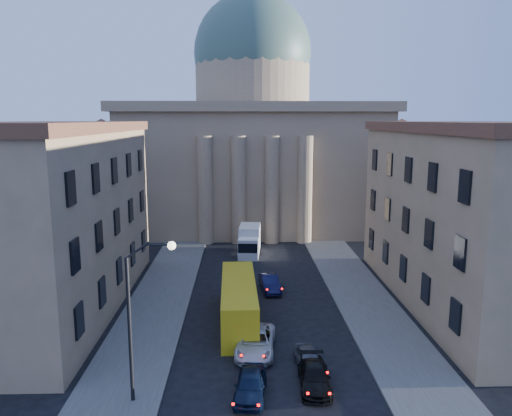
{
  "coord_description": "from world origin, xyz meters",
  "views": [
    {
      "loc": [
        -1.66,
        -16.55,
        14.88
      ],
      "look_at": [
        -0.66,
        17.13,
        8.88
      ],
      "focal_mm": 35.0,
      "sensor_mm": 36.0,
      "label": 1
    }
  ],
  "objects_px": {
    "car_left_near": "(250,385)",
    "box_truck": "(249,241)",
    "city_bus": "(239,301)",
    "street_lamp": "(139,308)"
  },
  "relations": [
    {
      "from": "street_lamp",
      "to": "city_bus",
      "type": "bearing_deg",
      "value": 64.39
    },
    {
      "from": "car_left_near",
      "to": "box_truck",
      "type": "xyz_separation_m",
      "value": [
        0.43,
        29.17,
        0.78
      ]
    },
    {
      "from": "car_left_near",
      "to": "box_truck",
      "type": "height_order",
      "value": "box_truck"
    },
    {
      "from": "street_lamp",
      "to": "box_truck",
      "type": "xyz_separation_m",
      "value": [
        6.17,
        29.57,
        -3.82
      ]
    },
    {
      "from": "car_left_near",
      "to": "city_bus",
      "type": "relative_size",
      "value": 0.37
    },
    {
      "from": "city_bus",
      "to": "box_truck",
      "type": "bearing_deg",
      "value": 85.41
    },
    {
      "from": "box_truck",
      "to": "street_lamp",
      "type": "bearing_deg",
      "value": -97.29
    },
    {
      "from": "city_bus",
      "to": "box_truck",
      "type": "distance_m",
      "value": 19.03
    },
    {
      "from": "city_bus",
      "to": "box_truck",
      "type": "relative_size",
      "value": 1.89
    },
    {
      "from": "street_lamp",
      "to": "city_bus",
      "type": "distance_m",
      "value": 12.28
    }
  ]
}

